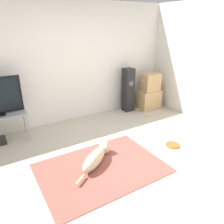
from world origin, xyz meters
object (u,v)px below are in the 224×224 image
object	(u,v)px
cardboard_box_lower	(149,100)
frisbee	(173,145)
dog	(97,157)
floor_speaker	(128,90)
cardboard_box_upper	(151,82)
tennis_ball_near_speaker	(138,109)
tennis_ball_by_boxes	(147,115)

from	to	relation	value
cardboard_box_lower	frisbee	bearing A→B (deg)	-117.20
dog	floor_speaker	xyz separation A→B (m)	(1.77, 1.63, 0.42)
frisbee	floor_speaker	bearing A→B (deg)	80.26
frisbee	cardboard_box_lower	size ratio (longest dim) A/B	0.44
frisbee	cardboard_box_upper	xyz separation A→B (m)	(0.89, 1.70, 0.69)
frisbee	floor_speaker	xyz separation A→B (m)	(0.32, 1.88, 0.53)
frisbee	tennis_ball_near_speaker	size ratio (longest dim) A/B	3.85
tennis_ball_near_speaker	tennis_ball_by_boxes	bearing A→B (deg)	-97.13
cardboard_box_lower	cardboard_box_upper	bearing A→B (deg)	-46.94
cardboard_box_lower	cardboard_box_upper	size ratio (longest dim) A/B	1.28
floor_speaker	tennis_ball_near_speaker	size ratio (longest dim) A/B	16.40
cardboard_box_lower	cardboard_box_upper	xyz separation A→B (m)	(0.01, -0.01, 0.46)
dog	tennis_ball_near_speaker	bearing A→B (deg)	36.69
frisbee	tennis_ball_near_speaker	bearing A→B (deg)	73.10
tennis_ball_by_boxes	tennis_ball_near_speaker	world-z (taller)	same
cardboard_box_upper	tennis_ball_near_speaker	world-z (taller)	cardboard_box_upper
dog	frisbee	bearing A→B (deg)	-9.96
dog	tennis_ball_near_speaker	xyz separation A→B (m)	(1.97, 1.47, -0.09)
dog	tennis_ball_by_boxes	world-z (taller)	dog
cardboard_box_lower	floor_speaker	bearing A→B (deg)	163.26
dog	frisbee	size ratio (longest dim) A/B	3.36
tennis_ball_by_boxes	tennis_ball_near_speaker	bearing A→B (deg)	82.87
cardboard_box_lower	dog	bearing A→B (deg)	-147.85
frisbee	tennis_ball_near_speaker	world-z (taller)	tennis_ball_near_speaker
frisbee	cardboard_box_upper	world-z (taller)	cardboard_box_upper
frisbee	cardboard_box_upper	size ratio (longest dim) A/B	0.56
dog	frisbee	xyz separation A→B (m)	(1.44, -0.25, -0.11)
cardboard_box_lower	tennis_ball_by_boxes	bearing A→B (deg)	-134.54
dog	tennis_ball_by_boxes	xyz separation A→B (m)	(1.91, 1.04, -0.09)
frisbee	cardboard_box_lower	distance (m)	1.94
cardboard_box_lower	tennis_ball_by_boxes	world-z (taller)	cardboard_box_lower
cardboard_box_upper	floor_speaker	bearing A→B (deg)	162.40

